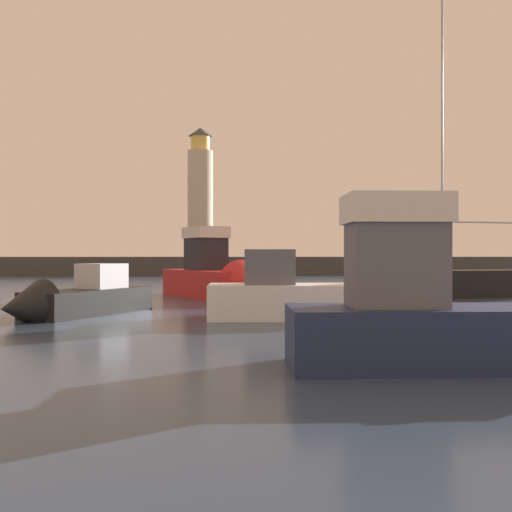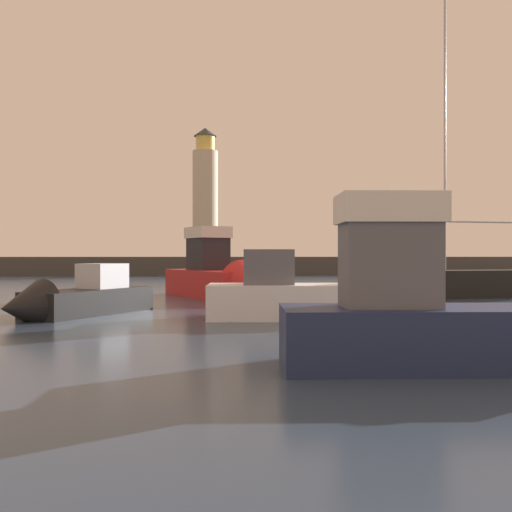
% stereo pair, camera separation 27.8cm
% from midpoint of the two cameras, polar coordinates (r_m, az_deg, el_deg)
% --- Properties ---
extents(ground_plane, '(220.00, 220.00, 0.00)m').
position_cam_midpoint_polar(ground_plane, '(32.12, 2.12, -3.82)').
color(ground_plane, '#2D3D51').
extents(breakwater, '(65.18, 5.01, 2.00)m').
position_cam_midpoint_polar(breakwater, '(63.03, -1.31, -0.99)').
color(breakwater, '#423F3D').
rests_on(breakwater, ground_plane).
extents(lighthouse, '(2.82, 2.82, 14.44)m').
position_cam_midpoint_polar(lighthouse, '(63.25, -5.06, 6.13)').
color(lighthouse, beige).
rests_on(lighthouse, breakwater).
extents(motorboat_0, '(7.69, 2.39, 3.67)m').
position_cam_midpoint_polar(motorboat_0, '(11.83, 22.18, -5.99)').
color(motorboat_0, '#1E284C').
rests_on(motorboat_0, ground_plane).
extents(motorboat_1, '(4.95, 6.35, 2.24)m').
position_cam_midpoint_polar(motorboat_1, '(21.05, -17.89, -4.26)').
color(motorboat_1, black).
rests_on(motorboat_1, ground_plane).
extents(motorboat_3, '(7.16, 2.62, 2.76)m').
position_cam_midpoint_polar(motorboat_3, '(19.47, 6.59, -4.12)').
color(motorboat_3, white).
rests_on(motorboat_3, ground_plane).
extents(motorboat_4, '(6.04, 9.33, 4.11)m').
position_cam_midpoint_polar(motorboat_4, '(28.36, -3.19, -2.21)').
color(motorboat_4, '#B21E1E').
rests_on(motorboat_4, ground_plane).
extents(sailboat_moored, '(9.14, 3.30, 15.36)m').
position_cam_midpoint_polar(sailboat_moored, '(30.91, 20.29, -2.55)').
color(sailboat_moored, black).
rests_on(sailboat_moored, ground_plane).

